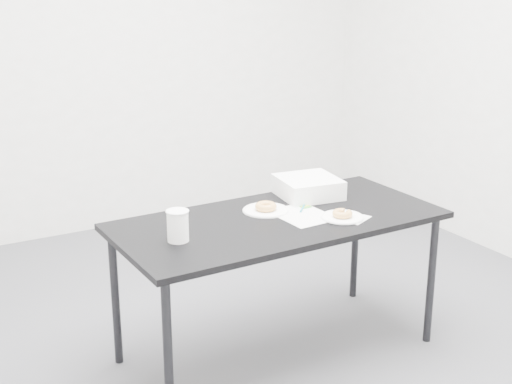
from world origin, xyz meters
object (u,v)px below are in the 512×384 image
pen (303,207)px  plate_near (342,217)px  table (278,228)px  coffee_cup (178,226)px  bakery_box (308,187)px  donut_near (342,214)px  scorecard (302,215)px  plate_far (266,210)px  donut_far (266,206)px

pen → plate_near: pen is taller
table → plate_near: bearing=-32.2°
coffee_cup → bakery_box: (0.84, 0.25, -0.02)m
pen → table: bearing=151.3°
coffee_cup → donut_near: bearing=-8.3°
plate_near → donut_near: 0.02m
plate_near → donut_near: donut_near is taller
scorecard → coffee_cup: size_ratio=2.13×
scorecard → coffee_cup: bearing=177.9°
plate_near → plate_far: 0.37m
donut_far → bakery_box: bakery_box is taller
scorecard → bakery_box: (0.19, 0.24, 0.05)m
table → donut_far: bearing=90.2°
plate_far → bakery_box: 0.33m
table → donut_far: (-0.00, 0.11, 0.08)m
pen → plate_near: size_ratio=0.68×
table → bakery_box: bakery_box is taller
plate_near → scorecard: bearing=136.7°
donut_far → plate_near: bearing=-46.2°
table → plate_far: (-0.00, 0.11, 0.06)m
pen → donut_far: bearing=115.6°
scorecard → donut_far: 0.18m
scorecard → donut_far: (-0.12, 0.14, 0.02)m
table → bakery_box: size_ratio=5.33×
table → pen: (0.18, 0.06, 0.06)m
plate_near → donut_near: bearing=0.0°
donut_near → donut_far: donut_far is taller
donut_near → donut_far: size_ratio=0.90×
donut_far → pen: bearing=-17.9°
scorecard → pen: size_ratio=2.15×
pen → donut_near: donut_near is taller
pen → bakery_box: bakery_box is taller
plate_near → bakery_box: (0.05, 0.37, 0.04)m
scorecard → donut_far: donut_far is taller
donut_near → donut_far: (-0.26, 0.27, -0.00)m
pen → coffee_cup: size_ratio=0.99×
plate_near → coffee_cup: bearing=171.7°
plate_near → plate_far: plate_near is taller
scorecard → plate_near: plate_near is taller
table → coffee_cup: (-0.53, -0.04, 0.12)m
donut_far → plate_far: bearing=0.0°
plate_near → coffee_cup: coffee_cup is taller
scorecard → coffee_cup: (-0.65, -0.02, 0.07)m
donut_near → bakery_box: bakery_box is taller
table → plate_near: plate_near is taller
donut_near → bakery_box: 0.37m
pen → scorecard: bearing=-172.4°
table → bakery_box: (0.31, 0.21, 0.10)m
scorecard → bakery_box: size_ratio=1.02×
plate_far → donut_far: size_ratio=2.13×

